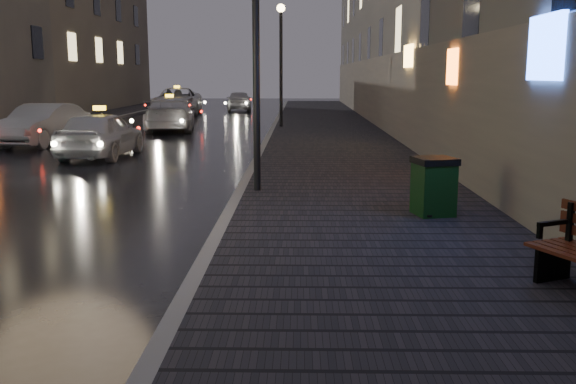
# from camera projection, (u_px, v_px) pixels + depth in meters

# --- Properties ---
(ground) EXTENTS (120.00, 120.00, 0.00)m
(ground) POSITION_uv_depth(u_px,v_px,m) (52.00, 300.00, 7.01)
(ground) COLOR black
(ground) RESTS_ON ground
(sidewalk) EXTENTS (4.60, 58.00, 0.15)m
(sidewalk) POSITION_uv_depth(u_px,v_px,m) (328.00, 130.00, 27.57)
(sidewalk) COLOR black
(sidewalk) RESTS_ON ground
(curb) EXTENTS (0.20, 58.00, 0.15)m
(curb) POSITION_uv_depth(u_px,v_px,m) (272.00, 130.00, 27.62)
(curb) COLOR slate
(curb) RESTS_ON ground
(sidewalk_far) EXTENTS (2.40, 58.00, 0.15)m
(sidewalk_far) POSITION_uv_depth(u_px,v_px,m) (38.00, 130.00, 27.81)
(sidewalk_far) COLOR black
(sidewalk_far) RESTS_ON ground
(curb_far) EXTENTS (0.20, 58.00, 0.15)m
(curb_far) POSITION_uv_depth(u_px,v_px,m) (67.00, 130.00, 27.79)
(curb_far) COLOR slate
(curb_far) RESTS_ON ground
(building_far_c) EXTENTS (6.00, 22.00, 11.00)m
(building_far_c) POSITION_uv_depth(u_px,v_px,m) (68.00, 30.00, 44.62)
(building_far_c) COLOR #6B6051
(building_far_c) RESTS_ON ground
(lamp_near) EXTENTS (0.36, 0.36, 5.28)m
(lamp_near) POSITION_uv_depth(u_px,v_px,m) (256.00, 18.00, 12.24)
(lamp_near) COLOR black
(lamp_near) RESTS_ON sidewalk
(lamp_far) EXTENTS (0.36, 0.36, 5.28)m
(lamp_far) POSITION_uv_depth(u_px,v_px,m) (281.00, 50.00, 27.98)
(lamp_far) COLOR black
(lamp_far) RESTS_ON sidewalk
(trash_bin) EXTENTS (0.75, 0.75, 0.95)m
(trash_bin) POSITION_uv_depth(u_px,v_px,m) (434.00, 186.00, 10.51)
(trash_bin) COLOR black
(trash_bin) RESTS_ON sidewalk
(taxi_near) EXTENTS (1.82, 4.15, 1.39)m
(taxi_near) POSITION_uv_depth(u_px,v_px,m) (101.00, 134.00, 18.96)
(taxi_near) COLOR silver
(taxi_near) RESTS_ON ground
(car_left_mid) EXTENTS (2.09, 4.49, 1.42)m
(car_left_mid) POSITION_uv_depth(u_px,v_px,m) (43.00, 125.00, 22.30)
(car_left_mid) COLOR gray
(car_left_mid) RESTS_ON ground
(taxi_mid) EXTENTS (2.71, 5.24, 1.45)m
(taxi_mid) POSITION_uv_depth(u_px,v_px,m) (170.00, 114.00, 27.95)
(taxi_mid) COLOR silver
(taxi_mid) RESTS_ON ground
(taxi_far) EXTENTS (3.17, 6.05, 1.63)m
(taxi_far) POSITION_uv_depth(u_px,v_px,m) (177.00, 101.00, 39.47)
(taxi_far) COLOR silver
(taxi_far) RESTS_ON ground
(car_far) EXTENTS (2.01, 4.11, 1.35)m
(car_far) POSITION_uv_depth(u_px,v_px,m) (239.00, 101.00, 43.22)
(car_far) COLOR #A8A8B0
(car_far) RESTS_ON ground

